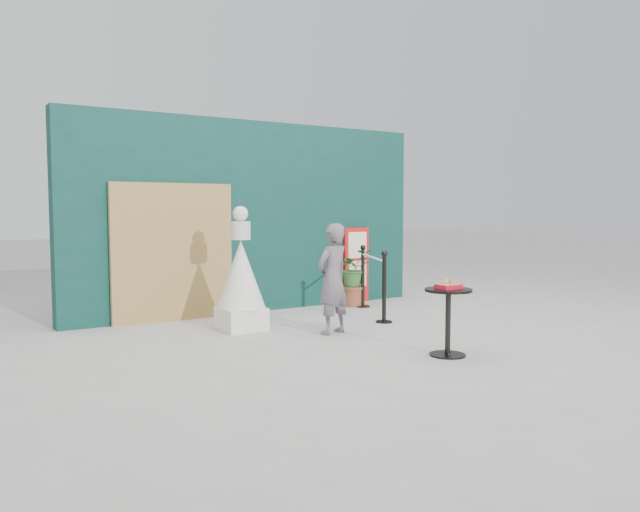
{
  "coord_description": "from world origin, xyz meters",
  "views": [
    {
      "loc": [
        -4.54,
        -5.75,
        1.63
      ],
      "look_at": [
        0.0,
        1.2,
        1.0
      ],
      "focal_mm": 35.0,
      "sensor_mm": 36.0,
      "label": 1
    }
  ],
  "objects": [
    {
      "name": "ground",
      "position": [
        0.0,
        0.0,
        0.0
      ],
      "size": [
        60.0,
        60.0,
        0.0
      ],
      "primitive_type": "plane",
      "color": "#ADAAA5",
      "rests_on": "ground"
    },
    {
      "name": "back_wall",
      "position": [
        0.0,
        3.15,
        1.5
      ],
      "size": [
        6.0,
        0.3,
        3.0
      ],
      "primitive_type": "cube",
      "color": "#0B322A",
      "rests_on": "ground"
    },
    {
      "name": "bamboo_fence",
      "position": [
        -1.4,
        2.94,
        1.0
      ],
      "size": [
        1.8,
        0.08,
        2.0
      ],
      "primitive_type": "cube",
      "color": "tan",
      "rests_on": "ground"
    },
    {
      "name": "woman",
      "position": [
        -0.0,
        0.9,
        0.72
      ],
      "size": [
        0.6,
        0.47,
        1.44
      ],
      "primitive_type": "imported",
      "rotation": [
        0.0,
        0.0,
        3.41
      ],
      "color": "#61535C",
      "rests_on": "ground"
    },
    {
      "name": "menu_board",
      "position": [
        1.9,
        2.95,
        0.65
      ],
      "size": [
        0.5,
        0.07,
        1.3
      ],
      "color": "red",
      "rests_on": "ground"
    },
    {
      "name": "statue",
      "position": [
        -0.89,
        1.77,
        0.68
      ],
      "size": [
        0.65,
        0.65,
        1.67
      ],
      "color": "white",
      "rests_on": "ground"
    },
    {
      "name": "cafe_table",
      "position": [
        0.38,
        -0.81,
        0.5
      ],
      "size": [
        0.52,
        0.52,
        0.75
      ],
      "color": "black",
      "rests_on": "ground"
    },
    {
      "name": "food_basket",
      "position": [
        0.38,
        -0.81,
        0.79
      ],
      "size": [
        0.26,
        0.19,
        0.11
      ],
      "color": "red",
      "rests_on": "cafe_table"
    },
    {
      "name": "planter",
      "position": [
        1.6,
        2.62,
        0.55
      ],
      "size": [
        0.56,
        0.49,
        0.96
      ],
      "color": "#965831",
      "rests_on": "ground"
    },
    {
      "name": "stanchion_barrier",
      "position": [
        1.37,
        1.81,
        0.49
      ],
      "size": [
        0.84,
        1.54,
        1.03
      ],
      "color": "black",
      "rests_on": "ground"
    }
  ]
}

